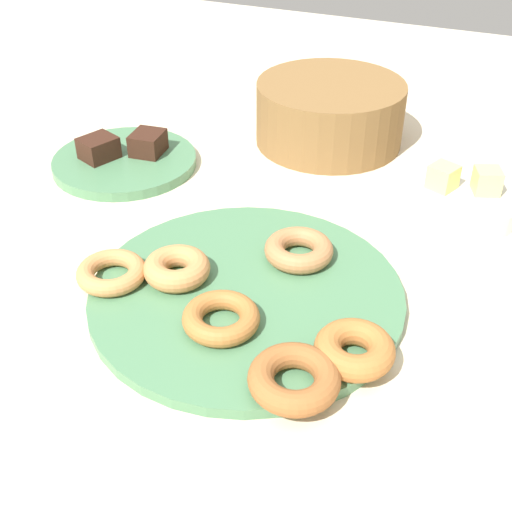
{
  "coord_description": "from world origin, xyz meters",
  "views": [
    {
      "loc": [
        0.26,
        -0.58,
        0.52
      ],
      "look_at": [
        0.0,
        0.03,
        0.04
      ],
      "focal_mm": 46.77,
      "sensor_mm": 36.0,
      "label": 1
    }
  ],
  "objects_px": {
    "donut_4": "(111,272)",
    "melon_chunk_left": "(443,177)",
    "donut_1": "(177,268)",
    "brownie_near": "(99,148)",
    "donut_2": "(354,349)",
    "fruit_bowl": "(460,201)",
    "donut_5": "(294,379)",
    "donut_0": "(299,250)",
    "donut_plate": "(247,294)",
    "brownie_far": "(148,143)",
    "donut_3": "(225,319)",
    "cake_plate": "(125,162)",
    "basket": "(330,113)",
    "melon_chunk_right": "(487,181)"
  },
  "relations": [
    {
      "from": "brownie_near",
      "to": "fruit_bowl",
      "type": "relative_size",
      "value": 0.32
    },
    {
      "from": "brownie_far",
      "to": "melon_chunk_right",
      "type": "distance_m",
      "value": 0.53
    },
    {
      "from": "donut_2",
      "to": "fruit_bowl",
      "type": "relative_size",
      "value": 0.5
    },
    {
      "from": "brownie_far",
      "to": "melon_chunk_left",
      "type": "height_order",
      "value": "melon_chunk_left"
    },
    {
      "from": "donut_4",
      "to": "brownie_near",
      "type": "bearing_deg",
      "value": 126.03
    },
    {
      "from": "donut_plate",
      "to": "donut_0",
      "type": "xyz_separation_m",
      "value": [
        0.04,
        0.09,
        0.02
      ]
    },
    {
      "from": "donut_0",
      "to": "cake_plate",
      "type": "bearing_deg",
      "value": 156.72
    },
    {
      "from": "brownie_far",
      "to": "donut_5",
      "type": "bearing_deg",
      "value": -44.92
    },
    {
      "from": "brownie_far",
      "to": "basket",
      "type": "height_order",
      "value": "basket"
    },
    {
      "from": "donut_0",
      "to": "donut_1",
      "type": "bearing_deg",
      "value": -142.09
    },
    {
      "from": "donut_4",
      "to": "donut_plate",
      "type": "bearing_deg",
      "value": 15.95
    },
    {
      "from": "donut_0",
      "to": "donut_2",
      "type": "distance_m",
      "value": 0.19
    },
    {
      "from": "donut_0",
      "to": "donut_plate",
      "type": "bearing_deg",
      "value": -112.95
    },
    {
      "from": "donut_0",
      "to": "donut_4",
      "type": "xyz_separation_m",
      "value": [
        -0.2,
        -0.13,
        -0.0
      ]
    },
    {
      "from": "brownie_near",
      "to": "melon_chunk_right",
      "type": "height_order",
      "value": "melon_chunk_right"
    },
    {
      "from": "donut_0",
      "to": "fruit_bowl",
      "type": "distance_m",
      "value": 0.28
    },
    {
      "from": "cake_plate",
      "to": "brownie_far",
      "type": "relative_size",
      "value": 4.27
    },
    {
      "from": "donut_0",
      "to": "donut_3",
      "type": "xyz_separation_m",
      "value": [
        -0.03,
        -0.16,
        -0.0
      ]
    },
    {
      "from": "brownie_far",
      "to": "basket",
      "type": "distance_m",
      "value": 0.31
    },
    {
      "from": "brownie_far",
      "to": "melon_chunk_left",
      "type": "distance_m",
      "value": 0.47
    },
    {
      "from": "basket",
      "to": "fruit_bowl",
      "type": "relative_size",
      "value": 1.46
    },
    {
      "from": "brownie_far",
      "to": "basket",
      "type": "xyz_separation_m",
      "value": [
        0.25,
        0.19,
        0.02
      ]
    },
    {
      "from": "donut_5",
      "to": "donut_3",
      "type": "bearing_deg",
      "value": 150.77
    },
    {
      "from": "donut_plate",
      "to": "fruit_bowl",
      "type": "bearing_deg",
      "value": 56.17
    },
    {
      "from": "donut_1",
      "to": "donut_3",
      "type": "height_order",
      "value": "donut_1"
    },
    {
      "from": "donut_4",
      "to": "melon_chunk_left",
      "type": "xyz_separation_m",
      "value": [
        0.34,
        0.36,
        0.02
      ]
    },
    {
      "from": "basket",
      "to": "melon_chunk_left",
      "type": "relative_size",
      "value": 7.0
    },
    {
      "from": "donut_1",
      "to": "donut_plate",
      "type": "bearing_deg",
      "value": 7.33
    },
    {
      "from": "melon_chunk_right",
      "to": "donut_3",
      "type": "bearing_deg",
      "value": -120.56
    },
    {
      "from": "fruit_bowl",
      "to": "melon_chunk_left",
      "type": "xyz_separation_m",
      "value": [
        -0.03,
        0.0,
        0.03
      ]
    },
    {
      "from": "cake_plate",
      "to": "basket",
      "type": "relative_size",
      "value": 0.93
    },
    {
      "from": "donut_1",
      "to": "donut_5",
      "type": "bearing_deg",
      "value": -31.1
    },
    {
      "from": "donut_4",
      "to": "donut_5",
      "type": "distance_m",
      "value": 0.28
    },
    {
      "from": "donut_plate",
      "to": "donut_0",
      "type": "height_order",
      "value": "donut_0"
    },
    {
      "from": "cake_plate",
      "to": "brownie_near",
      "type": "height_order",
      "value": "brownie_near"
    },
    {
      "from": "basket",
      "to": "melon_chunk_right",
      "type": "relative_size",
      "value": 7.0
    },
    {
      "from": "cake_plate",
      "to": "melon_chunk_right",
      "type": "relative_size",
      "value": 6.5
    },
    {
      "from": "donut_5",
      "to": "melon_chunk_right",
      "type": "distance_m",
      "value": 0.47
    },
    {
      "from": "donut_4",
      "to": "brownie_far",
      "type": "distance_m",
      "value": 0.34
    },
    {
      "from": "donut_5",
      "to": "brownie_far",
      "type": "height_order",
      "value": "brownie_far"
    },
    {
      "from": "donut_2",
      "to": "melon_chunk_right",
      "type": "height_order",
      "value": "melon_chunk_right"
    },
    {
      "from": "donut_0",
      "to": "melon_chunk_left",
      "type": "distance_m",
      "value": 0.27
    },
    {
      "from": "donut_3",
      "to": "brownie_near",
      "type": "distance_m",
      "value": 0.47
    },
    {
      "from": "donut_plate",
      "to": "donut_1",
      "type": "height_order",
      "value": "donut_1"
    },
    {
      "from": "donut_5",
      "to": "donut_0",
      "type": "bearing_deg",
      "value": 108.45
    },
    {
      "from": "basket",
      "to": "donut_2",
      "type": "bearing_deg",
      "value": -69.68
    },
    {
      "from": "donut_1",
      "to": "brownie_near",
      "type": "height_order",
      "value": "brownie_near"
    },
    {
      "from": "fruit_bowl",
      "to": "donut_1",
      "type": "bearing_deg",
      "value": -132.67
    },
    {
      "from": "donut_2",
      "to": "donut_4",
      "type": "height_order",
      "value": "donut_2"
    },
    {
      "from": "donut_2",
      "to": "donut_3",
      "type": "xyz_separation_m",
      "value": [
        -0.15,
        -0.01,
        -0.0
      ]
    }
  ]
}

